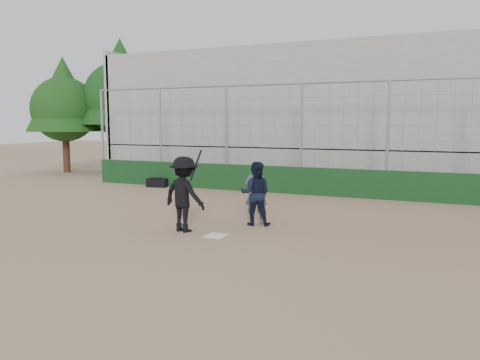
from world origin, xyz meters
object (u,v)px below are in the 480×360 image
at_px(catcher_crouched, 256,204).
at_px(equipment_bag, 157,183).
at_px(batter_at_plate, 184,194).
at_px(umpire, 256,196).

relative_size(catcher_crouched, equipment_bag, 1.28).
height_order(catcher_crouched, equipment_bag, catcher_crouched).
xyz_separation_m(batter_at_plate, umpire, (1.28, 1.45, -0.18)).
xyz_separation_m(catcher_crouched, umpire, (-0.06, 0.16, 0.17)).
bearing_deg(equipment_bag, batter_at_plate, -51.92).
xyz_separation_m(batter_at_plate, catcher_crouched, (1.33, 1.29, -0.35)).
xyz_separation_m(catcher_crouched, equipment_bag, (-6.32, 5.07, -0.37)).
height_order(batter_at_plate, equipment_bag, batter_at_plate).
height_order(umpire, equipment_bag, umpire).
relative_size(catcher_crouched, umpire, 0.76).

